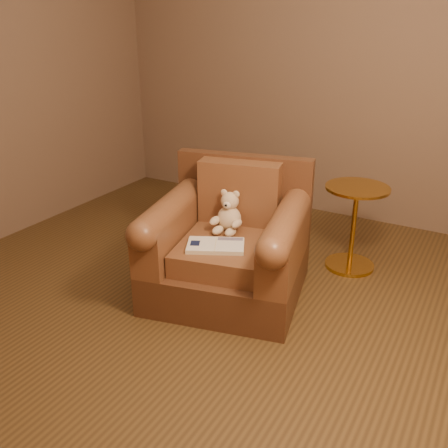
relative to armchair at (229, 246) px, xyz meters
The scene contains 6 objects.
floor 0.44m from the armchair, 96.42° to the right, with size 4.00×4.00×0.00m, color #543B1C.
room 1.42m from the armchair, 96.42° to the right, with size 4.02×4.02×2.71m.
armchair is the anchor object (origin of this frame).
teddy_bear 0.20m from the armchair, 123.91° to the left, with size 0.20×0.23×0.28m.
guidebook 0.22m from the armchair, 85.43° to the right, with size 0.40×0.34×0.03m.
side_table 0.94m from the armchair, 50.28° to the left, with size 0.44×0.44×0.62m.
Camera 1 is at (1.45, -2.25, 1.72)m, focal length 40.00 mm.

